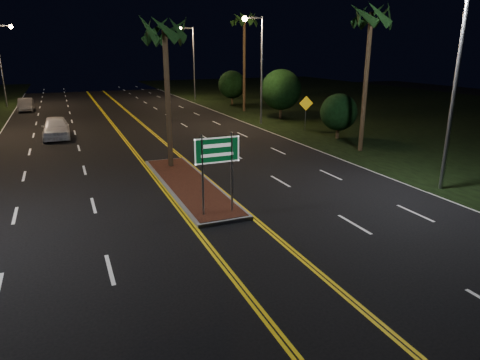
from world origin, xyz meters
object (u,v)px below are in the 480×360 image
highway_sign (217,158)px  streetlight_right_far (191,55)px  shrub_near (339,112)px  palm_median (164,31)px  streetlight_right_mid (258,58)px  palm_right_near (371,17)px  median_island (189,185)px  streetlight_left_far (3,56)px  car_far (26,104)px  warning_sign (306,108)px  shrub_far (232,85)px  palm_right_far (244,20)px  streetlight_right_near (451,67)px  shrub_mid (281,90)px  car_near (56,126)px

highway_sign → streetlight_right_far: size_ratio=0.36×
shrub_near → palm_median: bearing=-165.5°
streetlight_right_mid → palm_right_near: bearing=-81.1°
median_island → palm_median: palm_median is taller
streetlight_left_far → highway_sign: bearing=-75.6°
highway_sign → shrub_near: size_ratio=0.97×
highway_sign → shrub_near: (13.50, 11.20, -0.46)m
car_far → warning_sign: (21.74, -21.61, 1.06)m
highway_sign → streetlight_left_far: bearing=104.4°
palm_median → car_far: (-8.74, 28.89, -6.50)m
shrub_near → shrub_far: 22.01m
streetlight_right_far → car_far: 20.13m
streetlight_right_mid → palm_right_far: size_ratio=0.87×
streetlight_right_near → streetlight_right_far: same height
median_island → shrub_near: 15.32m
streetlight_left_far → warning_sign: size_ratio=3.24×
median_island → streetlight_right_far: size_ratio=1.14×
streetlight_right_near → shrub_far: (3.19, 34.00, -3.32)m
streetlight_left_far → palm_right_far: size_ratio=0.87×
streetlight_right_near → palm_right_far: (2.19, 28.00, 3.49)m
highway_sign → warning_sign: bearing=49.1°
highway_sign → palm_right_near: palm_right_near is taller
palm_median → palm_right_far: bearing=56.7°
median_island → car_far: 33.56m
palm_median → streetlight_left_far: bearing=107.6°
median_island → palm_right_far: size_ratio=1.00×
shrub_mid → palm_median: bearing=-136.0°
palm_right_near → car_far: 37.02m
shrub_near → shrub_far: size_ratio=0.83×
warning_sign → shrub_near: bearing=-72.9°
palm_median → car_far: palm_median is taller
palm_median → car_near: size_ratio=1.50×
highway_sign → streetlight_left_far: (-10.61, 41.20, 3.25)m
palm_median → streetlight_right_far: bearing=71.4°
palm_median → palm_right_near: 12.55m
palm_right_near → palm_right_far: size_ratio=0.90×
car_far → warning_sign: 30.67m
streetlight_right_near → shrub_near: 12.89m
car_far → shrub_far: bearing=-8.1°
palm_right_near → shrub_mid: palm_right_near is taller
palm_right_near → palm_right_far: (0.30, 20.00, 0.93)m
shrub_near → car_far: size_ratio=0.71×
streetlight_right_mid → car_near: streetlight_right_mid is taller
streetlight_right_near → shrub_mid: bearing=81.2°
highway_sign → streetlight_right_near: streetlight_right_near is taller
palm_right_near → palm_right_far: 20.02m
palm_right_far → shrub_far: bearing=80.5°
highway_sign → car_far: bearing=103.4°
palm_right_near → palm_right_far: palm_right_far is taller
streetlight_left_far → palm_right_near: (23.11, -34.00, 2.56)m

